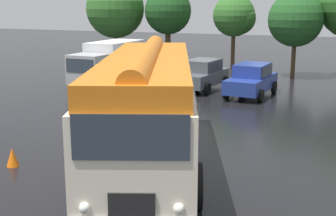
{
  "coord_description": "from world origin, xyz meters",
  "views": [
    {
      "loc": [
        6.47,
        -11.96,
        4.67
      ],
      "look_at": [
        0.75,
        1.54,
        1.4
      ],
      "focal_mm": 50.0,
      "sensor_mm": 36.0,
      "label": 1
    }
  ],
  "objects": [
    {
      "name": "box_van",
      "position": [
        -7.38,
        11.89,
        1.36
      ],
      "size": [
        2.35,
        5.78,
        2.5
      ],
      "color": "silver",
      "rests_on": "ground"
    },
    {
      "name": "vintage_bus",
      "position": [
        0.76,
        0.03,
        1.89
      ],
      "size": [
        6.02,
        10.28,
        3.49
      ],
      "color": "silver",
      "rests_on": "ground"
    },
    {
      "name": "car_near_left",
      "position": [
        -4.83,
        12.12,
        0.85
      ],
      "size": [
        2.34,
        4.37,
        1.66
      ],
      "color": "#B7BABF",
      "rests_on": "ground"
    },
    {
      "name": "tree_far_left",
      "position": [
        -11.09,
        19.53,
        4.33
      ],
      "size": [
        4.37,
        4.37,
        6.49
      ],
      "color": "#4C3823",
      "rests_on": "ground"
    },
    {
      "name": "traffic_cone",
      "position": [
        -2.84,
        -1.71,
        0.28
      ],
      "size": [
        0.36,
        0.36,
        0.55
      ],
      "primitive_type": "cone",
      "color": "orange",
      "rests_on": "ground"
    },
    {
      "name": "car_mid_right",
      "position": [
        1.14,
        11.7,
        0.85
      ],
      "size": [
        2.17,
        4.3,
        1.66
      ],
      "color": "navy",
      "rests_on": "ground"
    },
    {
      "name": "ground_plane",
      "position": [
        0.0,
        0.0,
        0.0
      ],
      "size": [
        120.0,
        120.0,
        0.0
      ],
      "primitive_type": "plane",
      "color": "black"
    },
    {
      "name": "tree_centre",
      "position": [
        -2.08,
        20.28,
        3.81
      ],
      "size": [
        3.0,
        2.92,
        5.34
      ],
      "color": "#4C3823",
      "rests_on": "ground"
    },
    {
      "name": "car_mid_left",
      "position": [
        -1.82,
        12.48,
        0.85
      ],
      "size": [
        2.23,
        4.33,
        1.66
      ],
      "color": "#4C5156",
      "rests_on": "ground"
    },
    {
      "name": "tree_left_of_centre",
      "position": [
        -6.95,
        19.82,
        4.16
      ],
      "size": [
        3.38,
        3.38,
        5.87
      ],
      "color": "#4C3823",
      "rests_on": "ground"
    },
    {
      "name": "tree_right_of_centre",
      "position": [
        2.27,
        19.13,
        3.8
      ],
      "size": [
        3.5,
        3.5,
        5.46
      ],
      "color": "#4C3823",
      "rests_on": "ground"
    }
  ]
}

